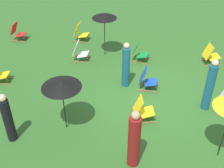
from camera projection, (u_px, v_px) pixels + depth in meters
name	position (u px, v px, depth m)	size (l,w,h in m)	color
ground_plane	(146.00, 97.00, 10.54)	(40.00, 40.00, 0.00)	#2D6026
deckchair_1	(142.00, 110.00, 9.40)	(0.58, 0.82, 0.83)	olive
deckchair_3	(80.00, 33.00, 13.80)	(0.62, 0.84, 0.83)	olive
deckchair_4	(147.00, 79.00, 10.75)	(0.57, 0.81, 0.83)	olive
deckchair_6	(18.00, 32.00, 13.85)	(0.61, 0.83, 0.83)	olive
deckchair_8	(139.00, 52.00, 12.33)	(0.68, 0.87, 0.83)	olive
deckchair_9	(79.00, 52.00, 12.36)	(0.53, 0.79, 0.83)	olive
deckchair_10	(210.00, 55.00, 12.15)	(0.61, 0.84, 0.83)	olive
umbrella_0	(61.00, 84.00, 8.33)	(1.15, 1.15, 1.78)	black
umbrella_1	(104.00, 16.00, 11.87)	(1.01, 1.01, 1.90)	black
person_0	(126.00, 66.00, 10.61)	(0.29, 0.29, 1.76)	#195972
person_1	(210.00, 86.00, 9.53)	(0.34, 0.34, 1.88)	#195972
person_2	(8.00, 119.00, 8.44)	(0.39, 0.39, 1.65)	black
person_3	(134.00, 140.00, 7.67)	(0.46, 0.46, 1.85)	maroon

